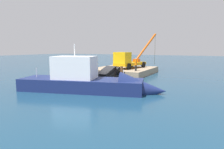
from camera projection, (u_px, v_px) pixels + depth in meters
ground at (108, 78)px, 28.21m from camera, size 200.00×200.00×0.00m
dock at (124, 71)px, 32.89m from camera, size 10.08×9.02×0.96m
crane_truck at (128, 60)px, 31.61m from camera, size 9.63×4.38×6.00m
dock_worker at (136, 64)px, 28.23m from camera, size 0.34×0.34×1.90m
salvaged_car at (106, 74)px, 26.48m from camera, size 4.64×2.45×2.47m
moored_yacht at (99, 85)px, 19.04m from camera, size 7.33×14.74×6.03m
piling_near at (96, 69)px, 29.20m from camera, size 0.31×0.31×2.25m
piling_mid at (122, 73)px, 27.13m from camera, size 0.36×0.36×1.75m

